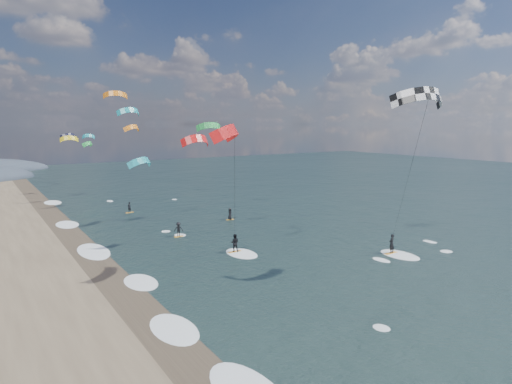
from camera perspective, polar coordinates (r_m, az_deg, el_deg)
ground at (r=30.15m, az=15.00°, el=-16.16°), size 260.00×260.00×0.00m
wet_sand_strip at (r=31.73m, az=-15.19°, el=-14.84°), size 3.00×240.00×0.00m
kitesurfer_near_a at (r=37.45m, az=21.37°, el=8.02°), size 8.07×8.76×15.99m
kitesurfer_near_b at (r=36.73m, az=-2.68°, el=2.80°), size 7.10×9.31×13.34m
far_kitesurfers at (r=54.17m, az=-9.42°, el=-3.74°), size 10.89×17.23×1.69m
bg_kite_field at (r=75.15m, az=-18.09°, el=7.97°), size 14.52×70.56×10.51m
shoreline_surf at (r=36.27m, az=-15.82°, el=-11.79°), size 2.40×79.40×0.11m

